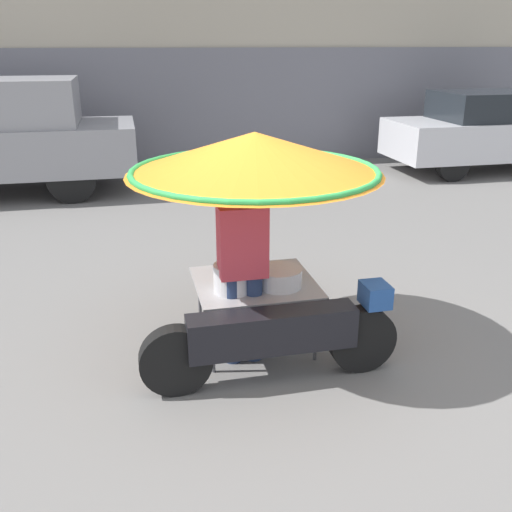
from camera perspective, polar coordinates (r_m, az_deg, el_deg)
The scene contains 5 objects.
ground_plane at distance 4.75m, azimuth 2.38°, elevation -11.23°, with size 36.00×36.00×0.00m, color slate.
shopfront_building at distance 13.23m, azimuth -8.64°, elevation 18.40°, with size 28.00×2.06×4.11m.
vendor_motorcycle_cart at distance 4.52m, azimuth 0.07°, elevation 7.44°, with size 2.04×2.04×1.85m.
vendor_person at distance 4.50m, azimuth -1.34°, elevation -0.82°, with size 0.38×0.22×1.54m.
parked_car at distance 12.85m, azimuth 22.79°, elevation 11.47°, with size 4.43×1.70×1.59m.
Camera 1 is at (-1.09, -3.88, 2.50)m, focal length 40.00 mm.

